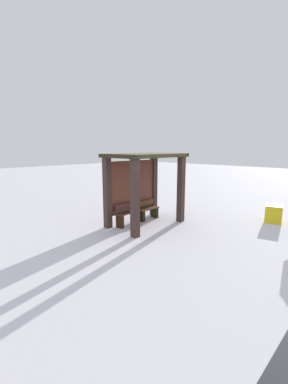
{
  "coord_description": "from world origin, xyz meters",
  "views": [
    {
      "loc": [
        -6.39,
        -6.04,
        2.71
      ],
      "look_at": [
        -0.17,
        -0.08,
        1.2
      ],
      "focal_mm": 24.01,
      "sensor_mm": 36.0,
      "label": 1
    }
  ],
  "objects": [
    {
      "name": "bus_shelter",
      "position": [
        0.0,
        0.16,
        1.75
      ],
      "size": [
        2.69,
        1.68,
        2.49
      ],
      "color": "#382824",
      "rests_on": "ground"
    },
    {
      "name": "ground_plane",
      "position": [
        0.0,
        0.0,
        0.0
      ],
      "size": [
        60.0,
        60.0,
        0.0
      ],
      "primitive_type": "plane",
      "color": "silver"
    },
    {
      "name": "bench_left_inside",
      "position": [
        -0.52,
        0.38,
        0.34
      ],
      "size": [
        0.94,
        0.34,
        0.76
      ],
      "color": "#522721",
      "rests_on": "ground"
    },
    {
      "name": "bench_center_inside",
      "position": [
        0.52,
        0.39,
        0.32
      ],
      "size": [
        0.94,
        0.35,
        0.72
      ],
      "color": "#53321C",
      "rests_on": "ground"
    },
    {
      "name": "grit_bin",
      "position": [
        3.49,
        -3.17,
        0.31
      ],
      "size": [
        0.82,
        0.72,
        0.62
      ],
      "primitive_type": "cube",
      "rotation": [
        0.0,
        0.0,
        0.26
      ],
      "color": "yellow",
      "rests_on": "ground"
    }
  ]
}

